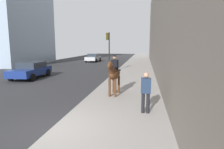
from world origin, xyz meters
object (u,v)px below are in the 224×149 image
object	(u,v)px
car_near_lane	(93,58)
car_mid_lane	(31,70)
traffic_light_near_curb	(108,46)
mounted_horse_near	(114,73)
pedestrian_greeting	(146,90)

from	to	relation	value
car_near_lane	car_mid_lane	world-z (taller)	same
car_near_lane	car_mid_lane	size ratio (longest dim) A/B	0.91
car_near_lane	traffic_light_near_curb	bearing A→B (deg)	22.66
mounted_horse_near	traffic_light_near_curb	bearing A→B (deg)	-162.51
car_near_lane	traffic_light_near_curb	distance (m)	14.92
pedestrian_greeting	car_mid_lane	bearing A→B (deg)	51.50
car_near_lane	car_mid_lane	bearing A→B (deg)	-1.67
mounted_horse_near	car_near_lane	size ratio (longest dim) A/B	0.54
car_mid_lane	mounted_horse_near	bearing A→B (deg)	56.14
traffic_light_near_curb	pedestrian_greeting	bearing A→B (deg)	-161.88
mounted_horse_near	pedestrian_greeting	bearing A→B (deg)	38.05
mounted_horse_near	car_mid_lane	world-z (taller)	mounted_horse_near
pedestrian_greeting	car_mid_lane	distance (m)	12.59
mounted_horse_near	pedestrian_greeting	xyz separation A→B (m)	(-2.64, -1.74, -0.28)
mounted_horse_near	traffic_light_near_curb	distance (m)	9.05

